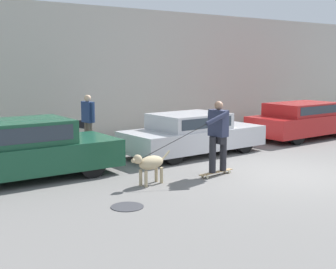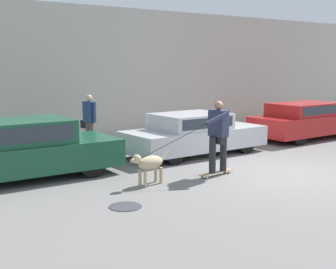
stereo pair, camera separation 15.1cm
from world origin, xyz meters
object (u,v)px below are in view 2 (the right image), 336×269
parked_car_1 (194,134)px  dog (149,163)px  skateboarder (218,134)px  parked_car_2 (306,120)px  parked_car_0 (21,150)px  pedestrian_with_bag (89,120)px

parked_car_1 → dog: bearing=-145.0°
dog → skateboarder: bearing=163.2°
parked_car_1 → parked_car_2: bearing=-1.0°
parked_car_0 → skateboarder: (3.82, -2.31, 0.32)m
skateboarder → pedestrian_with_bag: 4.15m
parked_car_1 → dog: 3.57m
dog → skateboarder: skateboarder is taller
dog → pedestrian_with_bag: size_ratio=0.70×
parked_car_1 → skateboarder: 2.60m
parked_car_0 → pedestrian_with_bag: 2.97m
pedestrian_with_bag → parked_car_1: bearing=-41.6°
parked_car_1 → parked_car_0: bearing=179.0°
parked_car_0 → parked_car_1: parked_car_0 is taller
parked_car_0 → dog: (2.06, -2.10, -0.20)m
pedestrian_with_bag → skateboarder: bearing=-79.4°
parked_car_2 → dog: (-7.88, -2.10, -0.16)m
dog → pedestrian_with_bag: pedestrian_with_bag is taller
parked_car_2 → dog: 8.16m
parked_car_0 → dog: 2.95m
parked_car_0 → parked_car_2: 9.95m
parked_car_0 → dog: bearing=-44.2°
parked_car_2 → skateboarder: bearing=-160.1°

